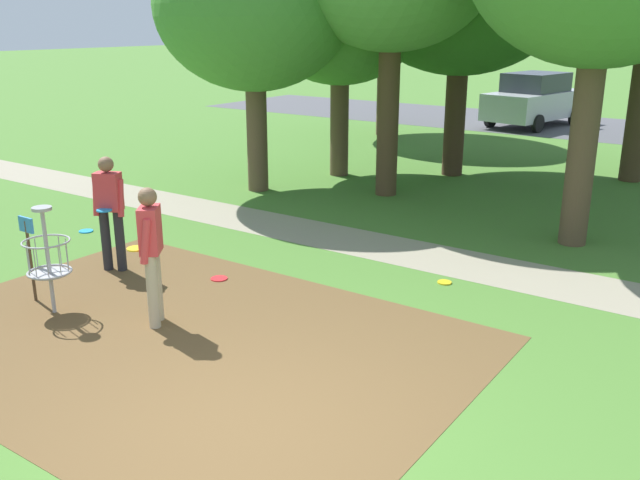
{
  "coord_description": "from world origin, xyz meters",
  "views": [
    {
      "loc": [
        3.62,
        -3.99,
        3.54
      ],
      "look_at": [
        -0.98,
        2.59,
        1.0
      ],
      "focal_mm": 38.82,
      "sensor_mm": 36.0,
      "label": 1
    }
  ],
  "objects_px": {
    "player_throwing": "(110,207)",
    "tree_mid_center": "(253,6)",
    "player_waiting_left": "(151,248)",
    "frisbee_near_basket": "(219,279)",
    "frisbee_far_right": "(444,282)",
    "tree_mid_right": "(340,12)",
    "disc_golf_basket": "(46,255)",
    "parked_car_leftmost": "(535,100)",
    "frisbee_scattered_a": "(86,231)"
  },
  "relations": [
    {
      "from": "player_throwing",
      "to": "tree_mid_center",
      "type": "xyz_separation_m",
      "value": [
        -1.56,
        5.2,
        2.87
      ]
    },
    {
      "from": "player_waiting_left",
      "to": "frisbee_near_basket",
      "type": "xyz_separation_m",
      "value": [
        -0.41,
        1.56,
        -0.96
      ]
    },
    {
      "from": "player_throwing",
      "to": "frisbee_far_right",
      "type": "bearing_deg",
      "value": 28.5
    },
    {
      "from": "player_waiting_left",
      "to": "tree_mid_right",
      "type": "bearing_deg",
      "value": 108.98
    },
    {
      "from": "disc_golf_basket",
      "to": "frisbee_far_right",
      "type": "distance_m",
      "value": 5.34
    },
    {
      "from": "tree_mid_center",
      "to": "parked_car_leftmost",
      "type": "bearing_deg",
      "value": 82.51
    },
    {
      "from": "frisbee_near_basket",
      "to": "frisbee_scattered_a",
      "type": "distance_m",
      "value": 3.57
    },
    {
      "from": "frisbee_near_basket",
      "to": "tree_mid_center",
      "type": "bearing_deg",
      "value": 123.93
    },
    {
      "from": "frisbee_far_right",
      "to": "frisbee_scattered_a",
      "type": "xyz_separation_m",
      "value": [
        -6.27,
        -1.32,
        0.0
      ]
    },
    {
      "from": "frisbee_near_basket",
      "to": "tree_mid_center",
      "type": "distance_m",
      "value": 6.75
    },
    {
      "from": "frisbee_far_right",
      "to": "player_throwing",
      "type": "bearing_deg",
      "value": -151.5
    },
    {
      "from": "player_throwing",
      "to": "disc_golf_basket",
      "type": "bearing_deg",
      "value": -68.8
    },
    {
      "from": "disc_golf_basket",
      "to": "tree_mid_right",
      "type": "height_order",
      "value": "tree_mid_right"
    },
    {
      "from": "frisbee_near_basket",
      "to": "parked_car_leftmost",
      "type": "distance_m",
      "value": 17.75
    },
    {
      "from": "tree_mid_right",
      "to": "player_waiting_left",
      "type": "bearing_deg",
      "value": -71.02
    },
    {
      "from": "player_waiting_left",
      "to": "frisbee_scattered_a",
      "type": "xyz_separation_m",
      "value": [
        -3.96,
        1.96,
        -0.96
      ]
    },
    {
      "from": "parked_car_leftmost",
      "to": "frisbee_near_basket",
      "type": "bearing_deg",
      "value": -85.53
    },
    {
      "from": "disc_golf_basket",
      "to": "tree_mid_right",
      "type": "distance_m",
      "value": 9.61
    },
    {
      "from": "frisbee_scattered_a",
      "to": "player_waiting_left",
      "type": "bearing_deg",
      "value": -26.34
    },
    {
      "from": "frisbee_near_basket",
      "to": "tree_mid_right",
      "type": "distance_m",
      "value": 8.27
    },
    {
      "from": "frisbee_scattered_a",
      "to": "parked_car_leftmost",
      "type": "xyz_separation_m",
      "value": [
        2.17,
        17.27,
        0.91
      ]
    },
    {
      "from": "frisbee_scattered_a",
      "to": "tree_mid_center",
      "type": "distance_m",
      "value": 5.71
    },
    {
      "from": "frisbee_far_right",
      "to": "tree_mid_right",
      "type": "height_order",
      "value": "tree_mid_right"
    },
    {
      "from": "frisbee_scattered_a",
      "to": "tree_mid_right",
      "type": "bearing_deg",
      "value": 80.97
    },
    {
      "from": "player_throwing",
      "to": "frisbee_scattered_a",
      "type": "height_order",
      "value": "player_throwing"
    },
    {
      "from": "player_throwing",
      "to": "tree_mid_center",
      "type": "bearing_deg",
      "value": 106.68
    },
    {
      "from": "player_waiting_left",
      "to": "tree_mid_center",
      "type": "xyz_separation_m",
      "value": [
        -3.51,
        6.17,
        2.87
      ]
    },
    {
      "from": "frisbee_far_right",
      "to": "tree_mid_center",
      "type": "xyz_separation_m",
      "value": [
        -5.82,
        2.88,
        3.83
      ]
    },
    {
      "from": "frisbee_near_basket",
      "to": "tree_mid_right",
      "type": "height_order",
      "value": "tree_mid_right"
    },
    {
      "from": "player_throwing",
      "to": "frisbee_scattered_a",
      "type": "distance_m",
      "value": 2.44
    },
    {
      "from": "tree_mid_right",
      "to": "frisbee_scattered_a",
      "type": "bearing_deg",
      "value": -99.03
    },
    {
      "from": "frisbee_far_right",
      "to": "frisbee_scattered_a",
      "type": "relative_size",
      "value": 0.83
    },
    {
      "from": "disc_golf_basket",
      "to": "parked_car_leftmost",
      "type": "bearing_deg",
      "value": 91.2
    },
    {
      "from": "player_throwing",
      "to": "player_waiting_left",
      "type": "relative_size",
      "value": 1.0
    },
    {
      "from": "frisbee_near_basket",
      "to": "frisbee_far_right",
      "type": "bearing_deg",
      "value": 32.34
    },
    {
      "from": "player_waiting_left",
      "to": "tree_mid_right",
      "type": "xyz_separation_m",
      "value": [
        -2.92,
        8.5,
        2.78
      ]
    },
    {
      "from": "tree_mid_right",
      "to": "frisbee_near_basket",
      "type": "bearing_deg",
      "value": -70.1
    },
    {
      "from": "tree_mid_right",
      "to": "tree_mid_center",
      "type": "bearing_deg",
      "value": -104.14
    },
    {
      "from": "player_waiting_left",
      "to": "tree_mid_right",
      "type": "distance_m",
      "value": 9.41
    },
    {
      "from": "player_waiting_left",
      "to": "tree_mid_center",
      "type": "distance_m",
      "value": 7.65
    },
    {
      "from": "player_waiting_left",
      "to": "frisbee_near_basket",
      "type": "bearing_deg",
      "value": 104.77
    },
    {
      "from": "tree_mid_right",
      "to": "frisbee_far_right",
      "type": "bearing_deg",
      "value": -44.88
    },
    {
      "from": "player_throwing",
      "to": "tree_mid_center",
      "type": "height_order",
      "value": "tree_mid_center"
    },
    {
      "from": "parked_car_leftmost",
      "to": "disc_golf_basket",
      "type": "bearing_deg",
      "value": -88.8
    },
    {
      "from": "player_waiting_left",
      "to": "parked_car_leftmost",
      "type": "relative_size",
      "value": 0.38
    },
    {
      "from": "player_throwing",
      "to": "frisbee_near_basket",
      "type": "bearing_deg",
      "value": 20.99
    },
    {
      "from": "tree_mid_center",
      "to": "tree_mid_right",
      "type": "distance_m",
      "value": 2.41
    },
    {
      "from": "frisbee_far_right",
      "to": "frisbee_scattered_a",
      "type": "bearing_deg",
      "value": -168.1
    },
    {
      "from": "disc_golf_basket",
      "to": "player_waiting_left",
      "type": "height_order",
      "value": "player_waiting_left"
    },
    {
      "from": "frisbee_far_right",
      "to": "frisbee_near_basket",
      "type": "bearing_deg",
      "value": -147.66
    }
  ]
}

